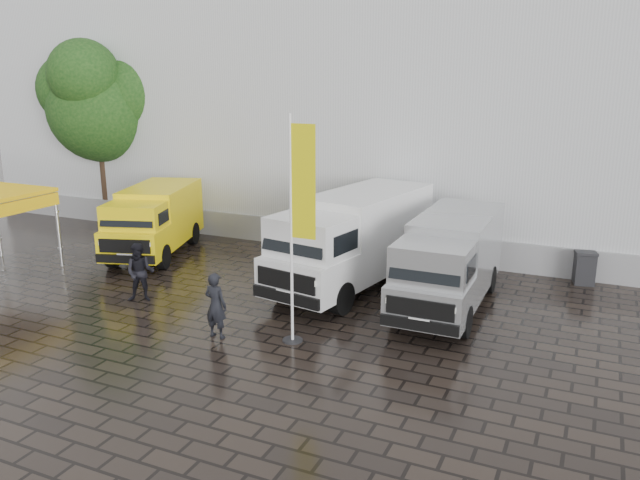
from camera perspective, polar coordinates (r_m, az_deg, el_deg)
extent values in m
plane|color=black|center=(15.54, -1.27, -9.27)|extent=(120.00, 120.00, 0.00)
cube|color=silver|center=(29.07, 16.67, 13.57)|extent=(44.00, 16.00, 12.00)
cube|color=gray|center=(21.93, 12.57, -0.99)|extent=(44.00, 0.15, 1.00)
cylinder|color=silver|center=(22.86, -22.81, 0.87)|extent=(0.10, 0.10, 2.57)
cylinder|color=black|center=(15.59, -2.52, -9.13)|extent=(0.50, 0.50, 0.04)
cylinder|color=white|center=(14.69, -2.65, 0.69)|extent=(0.07, 0.07, 5.52)
cube|color=#D7CC0B|center=(14.29, -1.52, 5.29)|extent=(0.60, 0.03, 2.65)
cylinder|color=black|center=(29.27, -18.89, 5.61)|extent=(0.57, 0.57, 4.10)
sphere|color=#113410|center=(28.98, -19.37, 11.22)|extent=(4.51, 4.51, 4.51)
sphere|color=#113410|center=(30.02, -19.33, 14.86)|extent=(2.66, 2.66, 2.66)
cube|color=black|center=(21.17, 23.03, -2.35)|extent=(0.74, 0.74, 1.04)
imported|color=black|center=(15.69, -9.51, -5.92)|extent=(0.64, 0.44, 1.68)
imported|color=black|center=(18.65, -16.11, -2.87)|extent=(1.04, 0.96, 1.72)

